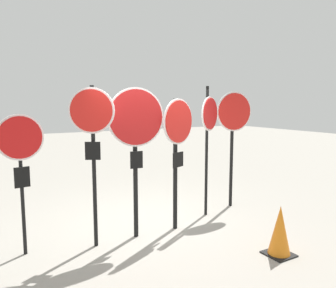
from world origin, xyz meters
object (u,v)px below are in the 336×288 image
(stop_sign_4, at_px, (209,125))
(traffic_cone_0, at_px, (280,231))
(stop_sign_1, at_px, (92,130))
(stop_sign_3, at_px, (178,137))
(stop_sign_0, at_px, (20,150))
(stop_sign_2, at_px, (136,131))
(stop_sign_5, at_px, (234,123))

(stop_sign_4, xyz_separation_m, traffic_cone_0, (-0.13, -1.93, -1.44))
(stop_sign_1, height_order, stop_sign_3, stop_sign_1)
(stop_sign_3, distance_m, stop_sign_4, 0.97)
(stop_sign_3, height_order, traffic_cone_0, stop_sign_3)
(stop_sign_0, distance_m, stop_sign_4, 3.40)
(stop_sign_3, bearing_deg, stop_sign_1, 158.77)
(stop_sign_0, bearing_deg, stop_sign_2, -14.35)
(stop_sign_4, distance_m, traffic_cone_0, 2.41)
(stop_sign_5, bearing_deg, stop_sign_1, -162.72)
(stop_sign_0, xyz_separation_m, stop_sign_5, (4.18, 0.25, 0.25))
(stop_sign_0, bearing_deg, stop_sign_3, -12.11)
(stop_sign_5, bearing_deg, stop_sign_2, -160.29)
(stop_sign_0, relative_size, stop_sign_3, 0.90)
(stop_sign_0, xyz_separation_m, stop_sign_3, (2.48, -0.25, 0.08))
(stop_sign_1, relative_size, stop_sign_3, 1.08)
(stop_sign_0, relative_size, stop_sign_4, 0.81)
(stop_sign_2, height_order, stop_sign_3, stop_sign_2)
(stop_sign_1, bearing_deg, stop_sign_4, 36.57)
(stop_sign_5, bearing_deg, stop_sign_4, -157.96)
(stop_sign_2, relative_size, stop_sign_4, 0.97)
(stop_sign_5, height_order, traffic_cone_0, stop_sign_5)
(stop_sign_2, height_order, stop_sign_4, stop_sign_4)
(stop_sign_1, distance_m, stop_sign_4, 2.43)
(stop_sign_2, relative_size, stop_sign_5, 1.01)
(stop_sign_2, distance_m, stop_sign_5, 2.53)
(stop_sign_3, distance_m, stop_sign_5, 1.78)
(stop_sign_0, relative_size, stop_sign_1, 0.83)
(stop_sign_1, bearing_deg, stop_sign_5, 38.17)
(stop_sign_1, xyz_separation_m, stop_sign_5, (3.20, 0.49, -0.02))
(stop_sign_2, bearing_deg, stop_sign_3, 4.14)
(stop_sign_0, distance_m, stop_sign_3, 2.49)
(stop_sign_0, height_order, stop_sign_5, stop_sign_5)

